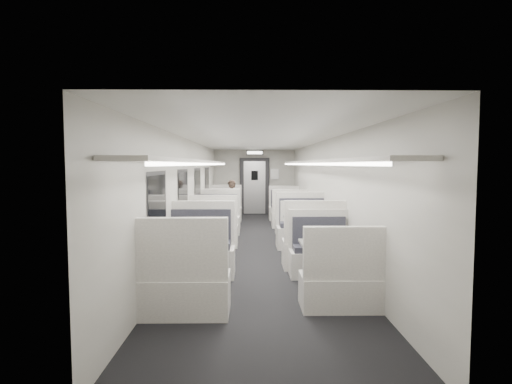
{
  "coord_description": "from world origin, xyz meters",
  "views": [
    {
      "loc": [
        -0.17,
        -8.9,
        1.87
      ],
      "look_at": [
        -0.02,
        0.68,
        1.2
      ],
      "focal_mm": 28.0,
      "sensor_mm": 36.0,
      "label": 1
    }
  ],
  "objects_px": {
    "booth_right_d": "(329,265)",
    "vestibule_door": "(255,186)",
    "exit_sign": "(255,153)",
    "booth_right_a": "(287,211)",
    "booth_left_b": "(216,224)",
    "booth_left_a": "(223,212)",
    "booth_right_b": "(297,225)",
    "booth_right_c": "(308,236)",
    "passenger": "(232,203)",
    "booth_left_d": "(193,264)",
    "booth_left_c": "(207,242)"
  },
  "relations": [
    {
      "from": "booth_left_a",
      "to": "booth_right_a",
      "type": "bearing_deg",
      "value": 8.42
    },
    {
      "from": "exit_sign",
      "to": "booth_right_c",
      "type": "bearing_deg",
      "value": -81.09
    },
    {
      "from": "booth_left_c",
      "to": "exit_sign",
      "type": "xyz_separation_m",
      "value": [
        1.0,
        6.63,
        1.93
      ]
    },
    {
      "from": "vestibule_door",
      "to": "exit_sign",
      "type": "xyz_separation_m",
      "value": [
        0.0,
        -0.49,
        1.24
      ]
    },
    {
      "from": "passenger",
      "to": "booth_left_b",
      "type": "bearing_deg",
      "value": -78.12
    },
    {
      "from": "booth_left_b",
      "to": "booth_right_b",
      "type": "xyz_separation_m",
      "value": [
        2.0,
        0.01,
        -0.05
      ]
    },
    {
      "from": "booth_right_c",
      "to": "passenger",
      "type": "height_order",
      "value": "passenger"
    },
    {
      "from": "booth_right_a",
      "to": "booth_right_d",
      "type": "xyz_separation_m",
      "value": [
        0.0,
        -6.7,
        -0.01
      ]
    },
    {
      "from": "vestibule_door",
      "to": "exit_sign",
      "type": "distance_m",
      "value": 1.33
    },
    {
      "from": "booth_left_d",
      "to": "booth_right_b",
      "type": "bearing_deg",
      "value": 63.85
    },
    {
      "from": "booth_left_d",
      "to": "booth_right_b",
      "type": "xyz_separation_m",
      "value": [
        2.0,
        4.07,
        -0.06
      ]
    },
    {
      "from": "booth_right_c",
      "to": "booth_right_a",
      "type": "bearing_deg",
      "value": 90.0
    },
    {
      "from": "booth_left_b",
      "to": "exit_sign",
      "type": "distance_m",
      "value": 5.02
    },
    {
      "from": "booth_left_a",
      "to": "booth_right_b",
      "type": "bearing_deg",
      "value": -50.24
    },
    {
      "from": "booth_left_c",
      "to": "booth_right_b",
      "type": "relative_size",
      "value": 1.01
    },
    {
      "from": "booth_right_b",
      "to": "booth_right_d",
      "type": "relative_size",
      "value": 0.96
    },
    {
      "from": "booth_left_d",
      "to": "exit_sign",
      "type": "bearing_deg",
      "value": 83.37
    },
    {
      "from": "booth_right_c",
      "to": "booth_right_d",
      "type": "bearing_deg",
      "value": -90.0
    },
    {
      "from": "vestibule_door",
      "to": "exit_sign",
      "type": "height_order",
      "value": "exit_sign"
    },
    {
      "from": "booth_right_d",
      "to": "vestibule_door",
      "type": "distance_m",
      "value": 9.1
    },
    {
      "from": "booth_left_c",
      "to": "booth_left_d",
      "type": "distance_m",
      "value": 1.97
    },
    {
      "from": "booth_right_b",
      "to": "booth_right_c",
      "type": "height_order",
      "value": "booth_right_c"
    },
    {
      "from": "booth_left_d",
      "to": "booth_left_c",
      "type": "bearing_deg",
      "value": 90.0
    },
    {
      "from": "vestibule_door",
      "to": "booth_right_d",
      "type": "bearing_deg",
      "value": -83.67
    },
    {
      "from": "booth_left_a",
      "to": "booth_left_b",
      "type": "height_order",
      "value": "booth_left_b"
    },
    {
      "from": "booth_right_b",
      "to": "booth_left_d",
      "type": "bearing_deg",
      "value": -116.15
    },
    {
      "from": "booth_right_c",
      "to": "exit_sign",
      "type": "xyz_separation_m",
      "value": [
        -1.0,
        6.38,
        1.87
      ]
    },
    {
      "from": "booth_left_b",
      "to": "booth_left_d",
      "type": "distance_m",
      "value": 4.07
    },
    {
      "from": "booth_left_c",
      "to": "vestibule_door",
      "type": "height_order",
      "value": "vestibule_door"
    },
    {
      "from": "booth_right_c",
      "to": "booth_left_c",
      "type": "bearing_deg",
      "value": -172.69
    },
    {
      "from": "booth_right_c",
      "to": "exit_sign",
      "type": "distance_m",
      "value": 6.72
    },
    {
      "from": "booth_right_a",
      "to": "vestibule_door",
      "type": "relative_size",
      "value": 1.01
    },
    {
      "from": "booth_left_c",
      "to": "booth_left_d",
      "type": "bearing_deg",
      "value": -90.0
    },
    {
      "from": "booth_right_c",
      "to": "booth_right_d",
      "type": "distance_m",
      "value": 2.15
    },
    {
      "from": "booth_right_a",
      "to": "exit_sign",
      "type": "relative_size",
      "value": 3.42
    },
    {
      "from": "booth_right_b",
      "to": "passenger",
      "type": "xyz_separation_m",
      "value": [
        -1.71,
        1.97,
        0.35
      ]
    },
    {
      "from": "vestibule_door",
      "to": "booth_left_d",
      "type": "bearing_deg",
      "value": -96.28
    },
    {
      "from": "booth_left_a",
      "to": "booth_right_b",
      "type": "height_order",
      "value": "booth_left_a"
    },
    {
      "from": "booth_left_c",
      "to": "booth_right_b",
      "type": "distance_m",
      "value": 2.9
    },
    {
      "from": "booth_right_a",
      "to": "booth_right_b",
      "type": "bearing_deg",
      "value": -90.0
    },
    {
      "from": "booth_left_d",
      "to": "booth_right_d",
      "type": "height_order",
      "value": "booth_left_d"
    },
    {
      "from": "booth_right_d",
      "to": "passenger",
      "type": "xyz_separation_m",
      "value": [
        -1.71,
        5.96,
        0.34
      ]
    },
    {
      "from": "booth_right_b",
      "to": "vestibule_door",
      "type": "distance_m",
      "value": 5.17
    },
    {
      "from": "booth_left_b",
      "to": "passenger",
      "type": "relative_size",
      "value": 1.58
    },
    {
      "from": "exit_sign",
      "to": "booth_right_a",
      "type": "bearing_deg",
      "value": -61.39
    },
    {
      "from": "booth_right_c",
      "to": "vestibule_door",
      "type": "bearing_deg",
      "value": 98.29
    },
    {
      "from": "booth_right_a",
      "to": "booth_right_c",
      "type": "relative_size",
      "value": 0.92
    },
    {
      "from": "booth_right_a",
      "to": "booth_left_b",
      "type": "bearing_deg",
      "value": -126.46
    },
    {
      "from": "booth_right_b",
      "to": "exit_sign",
      "type": "distance_m",
      "value": 5.03
    },
    {
      "from": "booth_left_a",
      "to": "booth_right_d",
      "type": "bearing_deg",
      "value": -72.65
    }
  ]
}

